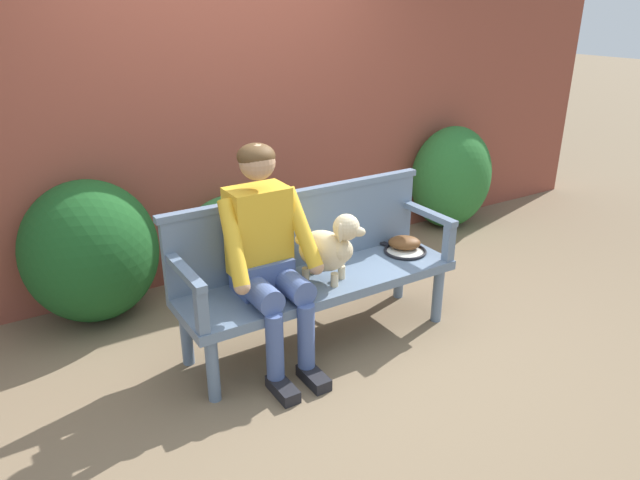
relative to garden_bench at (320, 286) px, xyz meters
The scene contains 13 objects.
ground_plane 0.39m from the garden_bench, ahead, with size 40.00×40.00×0.00m, color #7A664C.
brick_garden_fence 1.60m from the garden_bench, 90.00° to the left, with size 8.00×0.30×2.14m, color brown.
hedge_bush_mid_left 2.41m from the garden_bench, 27.13° to the left, with size 0.83×0.63×0.96m, color #286B2D.
hedge_bush_far_left 1.56m from the garden_bench, 135.89° to the left, with size 0.89×0.86×0.96m, color #194C1E.
hedge_bush_mid_right 1.10m from the garden_bench, 93.48° to the left, with size 0.83×0.71×0.68m, color #337538.
garden_bench is the anchor object (origin of this frame).
bench_backrest 0.39m from the garden_bench, 90.00° to the left, with size 1.81×0.06×0.50m.
bench_armrest_left_end 0.89m from the garden_bench, behind, with size 0.06×0.53×0.28m.
bench_armrest_right_end 0.89m from the garden_bench, ahead, with size 0.06×0.53×0.28m.
person_seated 0.49m from the garden_bench, behind, with size 0.56×0.66×1.32m.
dog_on_bench 0.29m from the garden_bench, 66.98° to the right, with size 0.35×0.42×0.44m.
tennis_racket 0.69m from the garden_bench, ahead, with size 0.36×0.58×0.03m.
baseball_glove 0.74m from the garden_bench, ahead, with size 0.22×0.17×0.09m, color brown.
Camera 1 is at (-1.70, -2.73, 2.03)m, focal length 32.66 mm.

